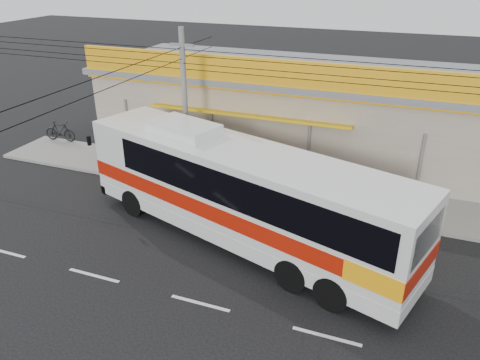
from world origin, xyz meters
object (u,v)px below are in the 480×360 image
object	(u,v)px
motorbike_red	(123,143)
utility_pole	(183,58)
coach_bus	(245,190)
motorbike_dark	(60,131)

from	to	relation	value
motorbike_red	utility_pole	bearing A→B (deg)	-127.35
coach_bus	utility_pole	xyz separation A→B (m)	(-4.12, 3.54, 3.78)
coach_bus	utility_pole	size ratio (longest dim) A/B	0.40
motorbike_dark	utility_pole	xyz separation A→B (m)	(9.48, -2.48, 5.26)
motorbike_red	motorbike_dark	xyz separation A→B (m)	(-4.36, 0.12, 0.07)
utility_pole	motorbike_red	bearing A→B (deg)	155.36
motorbike_red	motorbike_dark	world-z (taller)	motorbike_dark
coach_bus	utility_pole	world-z (taller)	utility_pole
motorbike_dark	utility_pole	size ratio (longest dim) A/B	0.06
motorbike_red	motorbike_dark	size ratio (longest dim) A/B	1.00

